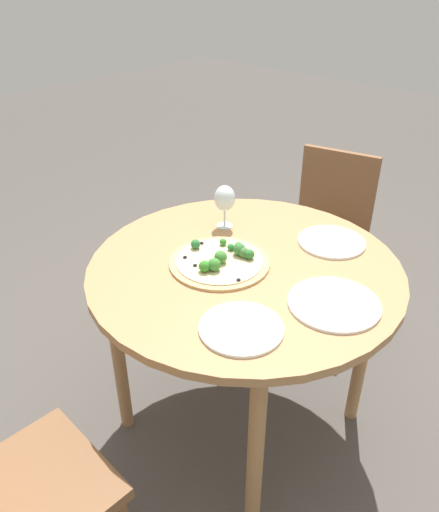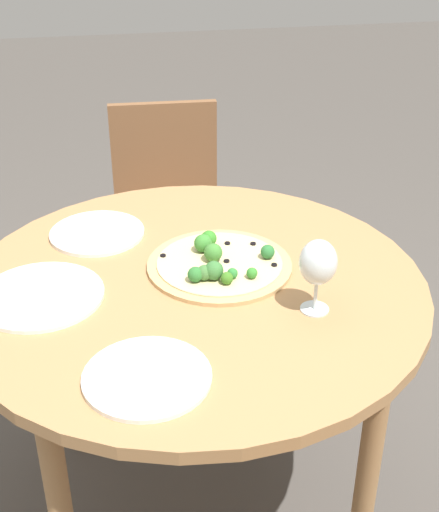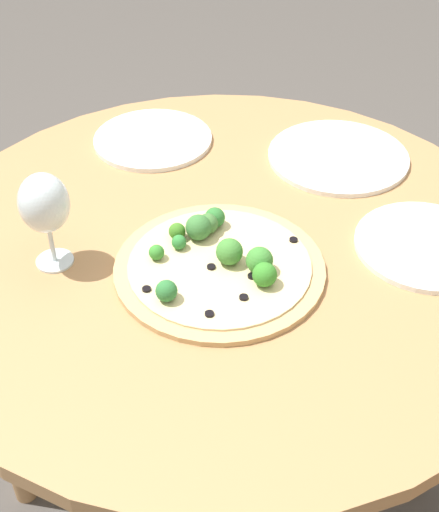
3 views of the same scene
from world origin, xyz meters
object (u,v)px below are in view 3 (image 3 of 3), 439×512
object	(u,v)px
wine_glass	(44,205)
plate_near	(338,156)
plate_far	(153,139)
pizza	(219,262)
plate_side	(426,245)

from	to	relation	value
wine_glass	plate_near	distance (m)	0.61
wine_glass	plate_far	bearing A→B (deg)	113.83
pizza	plate_side	distance (m)	0.35
plate_near	plate_far	size ratio (longest dim) A/B	1.15
pizza	plate_near	bearing A→B (deg)	97.76
plate_far	plate_side	bearing A→B (deg)	6.98
pizza	plate_far	world-z (taller)	pizza
pizza	plate_near	distance (m)	0.41
wine_glass	plate_near	bearing A→B (deg)	75.09
pizza	plate_side	world-z (taller)	pizza
pizza	plate_far	bearing A→B (deg)	151.53
pizza	plate_side	size ratio (longest dim) A/B	1.42
plate_far	plate_near	bearing A→B (deg)	32.64
wine_glass	plate_far	size ratio (longest dim) A/B	0.69
plate_side	pizza	bearing A→B (deg)	-128.39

